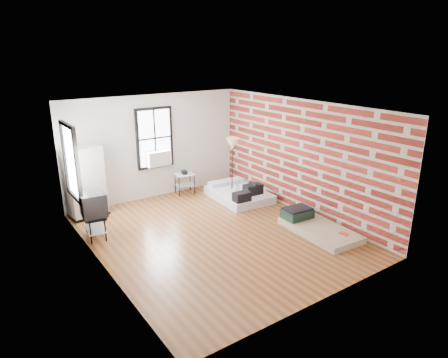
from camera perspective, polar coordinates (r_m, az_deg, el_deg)
ground at (r=8.93m, az=-1.13°, el=-7.92°), size 6.00×6.00×0.00m
room_shell at (r=8.73m, az=-1.25°, el=3.64°), size 5.02×6.02×2.80m
mattress_main at (r=10.92m, az=2.19°, el=-2.09°), size 1.36×1.78×0.55m
mattress_bare at (r=9.29m, az=12.77°, el=-6.53°), size 1.07×1.86×0.39m
wardrobe at (r=10.13m, az=-19.16°, el=-0.49°), size 0.93×0.60×1.73m
side_table at (r=11.28m, az=-5.65°, el=0.15°), size 0.57×0.49×0.68m
floor_lamp at (r=10.73m, az=1.19°, el=4.65°), size 0.36×0.36×1.66m
tv_stand at (r=8.97m, az=-18.15°, el=-3.59°), size 0.58×0.78×1.03m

